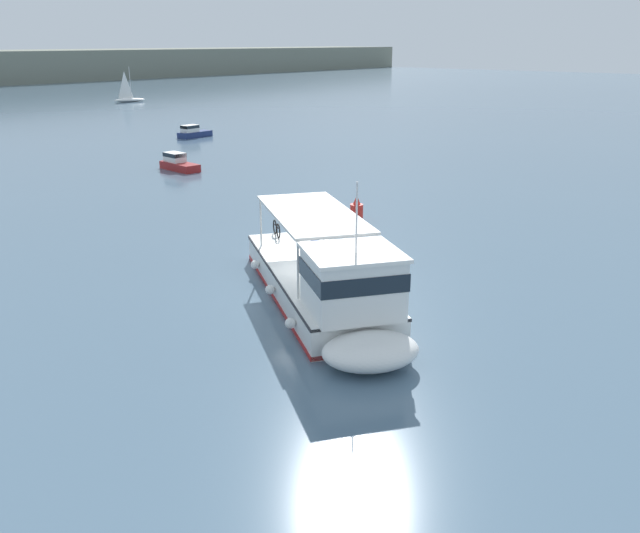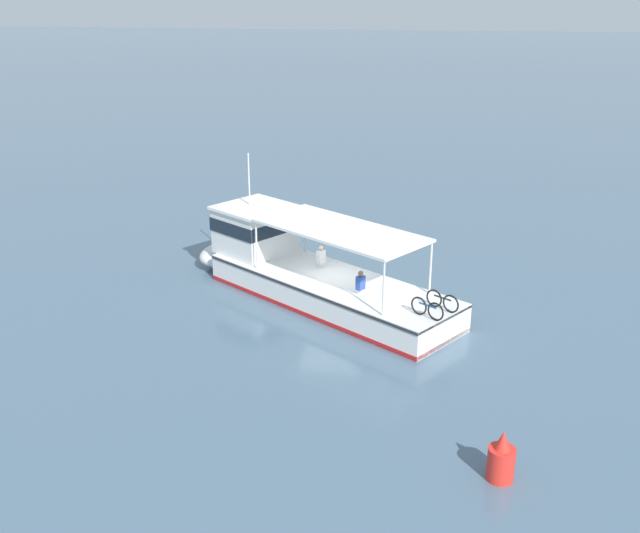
{
  "view_description": "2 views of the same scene",
  "coord_description": "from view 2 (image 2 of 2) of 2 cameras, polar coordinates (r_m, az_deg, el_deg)",
  "views": [
    {
      "loc": [
        -18.43,
        -15.99,
        9.27
      ],
      "look_at": [
        -0.15,
        -0.56,
        1.4
      ],
      "focal_mm": 38.66,
      "sensor_mm": 36.0,
      "label": 1
    },
    {
      "loc": [
        26.51,
        3.82,
        11.69
      ],
      "look_at": [
        -0.15,
        -0.56,
        1.4
      ],
      "focal_mm": 41.2,
      "sensor_mm": 36.0,
      "label": 2
    }
  ],
  "objects": [
    {
      "name": "ground_plane",
      "position": [
        29.23,
        1.05,
        -2.73
      ],
      "size": [
        400.0,
        400.0,
        0.0
      ],
      "primitive_type": "plane",
      "color": "slate"
    },
    {
      "name": "ferry_main",
      "position": [
        29.72,
        -1.41,
        -0.21
      ],
      "size": [
        9.73,
        12.23,
        5.32
      ],
      "color": "white",
      "rests_on": "ground"
    },
    {
      "name": "channel_buoy",
      "position": [
        19.63,
        13.89,
        -14.38
      ],
      "size": [
        0.7,
        0.7,
        1.4
      ],
      "color": "red",
      "rests_on": "ground"
    }
  ]
}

